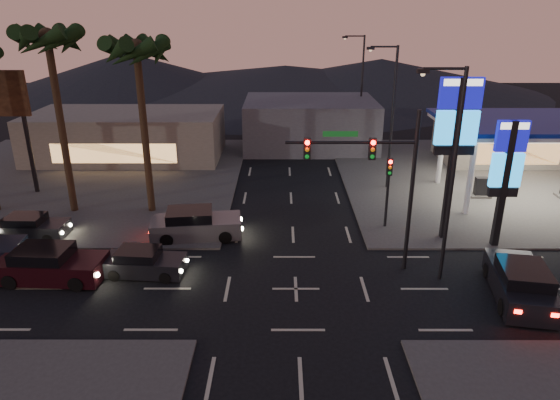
{
  "coord_description": "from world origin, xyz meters",
  "views": [
    {
      "loc": [
        -0.7,
        -20.23,
        12.19
      ],
      "look_at": [
        -0.75,
        3.77,
        3.0
      ],
      "focal_mm": 32.0,
      "sensor_mm": 36.0,
      "label": 1
    }
  ],
  "objects_px": {
    "pylon_sign_short": "(507,165)",
    "car_lane_a_front": "(143,263)",
    "pylon_sign_tall": "(457,128)",
    "traffic_signal_mast": "(376,169)",
    "suv_station": "(520,283)",
    "car_lane_b_mid": "(30,227)",
    "gas_station": "(536,126)",
    "car_lane_a_mid": "(50,265)",
    "car_lane_b_front": "(195,225)"
  },
  "relations": [
    {
      "from": "traffic_signal_mast",
      "to": "car_lane_b_mid",
      "type": "bearing_deg",
      "value": 169.04
    },
    {
      "from": "gas_station",
      "to": "car_lane_a_mid",
      "type": "xyz_separation_m",
      "value": [
        -27.74,
        -11.12,
        -4.31
      ]
    },
    {
      "from": "traffic_signal_mast",
      "to": "suv_station",
      "type": "relative_size",
      "value": 1.48
    },
    {
      "from": "pylon_sign_tall",
      "to": "car_lane_a_mid",
      "type": "relative_size",
      "value": 1.72
    },
    {
      "from": "pylon_sign_short",
      "to": "traffic_signal_mast",
      "type": "height_order",
      "value": "traffic_signal_mast"
    },
    {
      "from": "car_lane_a_front",
      "to": "car_lane_b_front",
      "type": "relative_size",
      "value": 0.78
    },
    {
      "from": "traffic_signal_mast",
      "to": "car_lane_b_front",
      "type": "distance_m",
      "value": 10.97
    },
    {
      "from": "car_lane_b_mid",
      "to": "suv_station",
      "type": "xyz_separation_m",
      "value": [
        24.93,
        -6.38,
        0.17
      ]
    },
    {
      "from": "car_lane_a_front",
      "to": "pylon_sign_short",
      "type": "bearing_deg",
      "value": 9.52
    },
    {
      "from": "traffic_signal_mast",
      "to": "car_lane_a_mid",
      "type": "relative_size",
      "value": 1.53
    },
    {
      "from": "pylon_sign_short",
      "to": "car_lane_a_front",
      "type": "height_order",
      "value": "pylon_sign_short"
    },
    {
      "from": "car_lane_a_front",
      "to": "car_lane_b_mid",
      "type": "bearing_deg",
      "value": 150.77
    },
    {
      "from": "traffic_signal_mast",
      "to": "car_lane_a_front",
      "type": "bearing_deg",
      "value": -177.04
    },
    {
      "from": "pylon_sign_tall",
      "to": "traffic_signal_mast",
      "type": "height_order",
      "value": "pylon_sign_tall"
    },
    {
      "from": "traffic_signal_mast",
      "to": "car_lane_b_front",
      "type": "relative_size",
      "value": 1.5
    },
    {
      "from": "pylon_sign_tall",
      "to": "car_lane_a_mid",
      "type": "xyz_separation_m",
      "value": [
        -20.24,
        -4.62,
        -5.62
      ]
    },
    {
      "from": "car_lane_b_front",
      "to": "suv_station",
      "type": "relative_size",
      "value": 0.99
    },
    {
      "from": "gas_station",
      "to": "suv_station",
      "type": "distance_m",
      "value": 14.76
    },
    {
      "from": "pylon_sign_short",
      "to": "traffic_signal_mast",
      "type": "relative_size",
      "value": 0.88
    },
    {
      "from": "car_lane_a_front",
      "to": "gas_station",
      "type": "bearing_deg",
      "value": 24.32
    },
    {
      "from": "pylon_sign_tall",
      "to": "car_lane_a_front",
      "type": "bearing_deg",
      "value": -165.6
    },
    {
      "from": "gas_station",
      "to": "suv_station",
      "type": "bearing_deg",
      "value": -115.22
    },
    {
      "from": "suv_station",
      "to": "gas_station",
      "type": "bearing_deg",
      "value": 64.78
    },
    {
      "from": "gas_station",
      "to": "car_lane_b_mid",
      "type": "distance_m",
      "value": 31.91
    },
    {
      "from": "car_lane_a_mid",
      "to": "suv_station",
      "type": "distance_m",
      "value": 21.79
    },
    {
      "from": "pylon_sign_short",
      "to": "suv_station",
      "type": "relative_size",
      "value": 1.3
    },
    {
      "from": "car_lane_a_front",
      "to": "car_lane_a_mid",
      "type": "distance_m",
      "value": 4.34
    },
    {
      "from": "pylon_sign_short",
      "to": "car_lane_b_mid",
      "type": "xyz_separation_m",
      "value": [
        -25.95,
        1.11,
        -4.04
      ]
    },
    {
      "from": "traffic_signal_mast",
      "to": "car_lane_a_front",
      "type": "xyz_separation_m",
      "value": [
        -11.2,
        -0.58,
        -4.61
      ]
    },
    {
      "from": "car_lane_b_front",
      "to": "car_lane_b_mid",
      "type": "height_order",
      "value": "car_lane_b_front"
    },
    {
      "from": "car_lane_a_mid",
      "to": "pylon_sign_short",
      "type": "bearing_deg",
      "value": 9.05
    },
    {
      "from": "traffic_signal_mast",
      "to": "gas_station",
      "type": "bearing_deg",
      "value": 39.28
    },
    {
      "from": "gas_station",
      "to": "car_lane_a_front",
      "type": "distance_m",
      "value": 26.11
    },
    {
      "from": "car_lane_a_mid",
      "to": "pylon_sign_tall",
      "type": "bearing_deg",
      "value": 12.87
    },
    {
      "from": "gas_station",
      "to": "car_lane_b_front",
      "type": "height_order",
      "value": "gas_station"
    },
    {
      "from": "traffic_signal_mast",
      "to": "car_lane_a_mid",
      "type": "xyz_separation_m",
      "value": [
        -15.5,
        -1.11,
        -4.45
      ]
    },
    {
      "from": "car_lane_b_front",
      "to": "car_lane_b_mid",
      "type": "bearing_deg",
      "value": -179.77
    },
    {
      "from": "gas_station",
      "to": "car_lane_a_front",
      "type": "bearing_deg",
      "value": -155.68
    },
    {
      "from": "gas_station",
      "to": "pylon_sign_short",
      "type": "relative_size",
      "value": 1.74
    },
    {
      "from": "car_lane_b_front",
      "to": "car_lane_b_mid",
      "type": "xyz_separation_m",
      "value": [
        -9.37,
        -0.04,
        -0.16
      ]
    },
    {
      "from": "pylon_sign_short",
      "to": "car_lane_b_mid",
      "type": "bearing_deg",
      "value": 177.55
    },
    {
      "from": "car_lane_a_mid",
      "to": "car_lane_b_front",
      "type": "distance_m",
      "value": 7.8
    },
    {
      "from": "gas_station",
      "to": "car_lane_a_front",
      "type": "height_order",
      "value": "gas_station"
    },
    {
      "from": "car_lane_b_mid",
      "to": "car_lane_a_front",
      "type": "bearing_deg",
      "value": -29.23
    },
    {
      "from": "traffic_signal_mast",
      "to": "car_lane_a_front",
      "type": "distance_m",
      "value": 12.12
    },
    {
      "from": "pylon_sign_tall",
      "to": "pylon_sign_short",
      "type": "distance_m",
      "value": 3.2
    },
    {
      "from": "pylon_sign_tall",
      "to": "car_lane_b_mid",
      "type": "bearing_deg",
      "value": 179.73
    },
    {
      "from": "pylon_sign_short",
      "to": "car_lane_b_front",
      "type": "height_order",
      "value": "pylon_sign_short"
    },
    {
      "from": "suv_station",
      "to": "car_lane_b_front",
      "type": "bearing_deg",
      "value": 157.58
    },
    {
      "from": "traffic_signal_mast",
      "to": "car_lane_b_front",
      "type": "height_order",
      "value": "traffic_signal_mast"
    }
  ]
}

